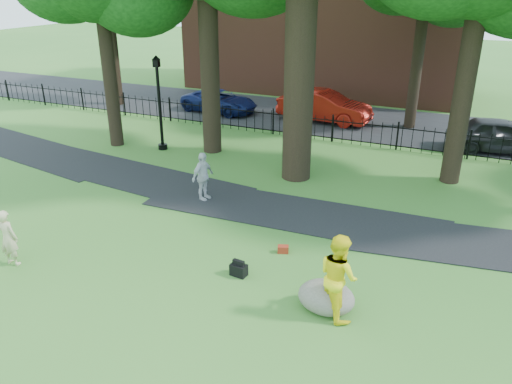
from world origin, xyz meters
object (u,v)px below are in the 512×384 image
at_px(man, 338,276).
at_px(lamppost, 160,105).
at_px(boulder, 326,295).
at_px(woman, 8,238).
at_px(red_sedan, 324,106).

xyz_separation_m(man, lamppost, (-10.45, 8.55, 1.01)).
bearing_deg(boulder, woman, -169.84).
relative_size(man, red_sedan, 0.41).
bearing_deg(lamppost, man, -47.81).
bearing_deg(lamppost, red_sedan, 46.28).
bearing_deg(man, woman, 51.34).
bearing_deg(lamppost, woman, -88.19).
distance_m(man, lamppost, 13.54).
relative_size(woman, man, 0.78).
bearing_deg(man, lamppost, 2.73).
xyz_separation_m(boulder, lamppost, (-10.18, 8.46, 1.65)).
height_order(man, boulder, man).
relative_size(man, lamppost, 0.50).
relative_size(boulder, red_sedan, 0.27).
height_order(woman, boulder, woman).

